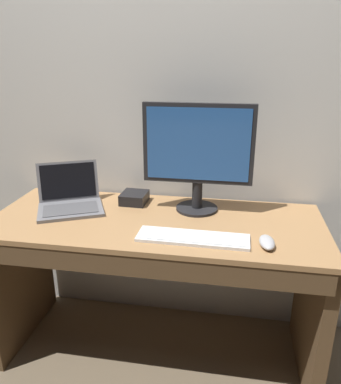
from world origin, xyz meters
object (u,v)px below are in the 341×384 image
(external_monitor, at_px, (198,152))
(computer_mouse, at_px, (267,242))
(wired_keyboard, at_px, (193,238))
(laptop_space_gray, at_px, (70,202))
(external_drive_box, at_px, (134,198))

(external_monitor, height_order, computer_mouse, external_monitor)
(external_monitor, relative_size, wired_keyboard, 1.11)
(wired_keyboard, bearing_deg, laptop_space_gray, 160.13)
(laptop_space_gray, bearing_deg, external_monitor, 7.17)
(computer_mouse, bearing_deg, wired_keyboard, 173.32)
(external_monitor, xyz_separation_m, computer_mouse, (0.32, -0.32, -0.28))
(laptop_space_gray, distance_m, wired_keyboard, 0.68)
(computer_mouse, distance_m, external_drive_box, 0.74)
(external_drive_box, bearing_deg, laptop_space_gray, -156.26)
(laptop_space_gray, relative_size, external_monitor, 0.76)
(computer_mouse, bearing_deg, external_drive_box, 145.03)
(wired_keyboard, height_order, external_drive_box, external_drive_box)
(laptop_space_gray, height_order, external_monitor, external_monitor)
(external_monitor, distance_m, external_drive_box, 0.43)
(wired_keyboard, bearing_deg, external_monitor, 93.34)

